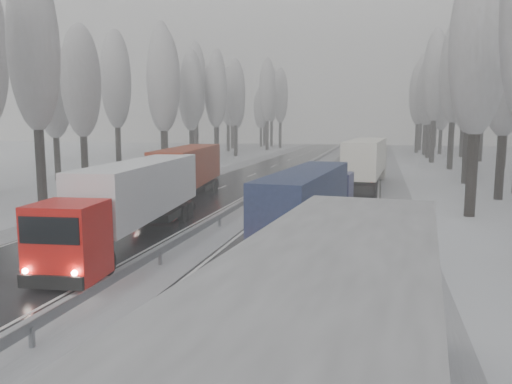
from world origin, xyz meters
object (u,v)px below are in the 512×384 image
at_px(truck_cream_box, 367,159).
at_px(truck_blue_box, 311,198).
at_px(truck_red_red, 185,171).
at_px(box_truck_distant, 369,146).
at_px(truck_red_white, 135,196).

bearing_deg(truck_cream_box, truck_blue_box, -92.21).
bearing_deg(truck_red_red, box_truck_distant, 71.46).
height_order(truck_blue_box, truck_red_red, truck_red_red).
height_order(truck_cream_box, truck_red_white, truck_cream_box).
bearing_deg(truck_cream_box, truck_red_white, -110.16).
relative_size(truck_red_white, truck_red_red, 0.97).
distance_m(truck_blue_box, truck_red_red, 14.36).
relative_size(truck_blue_box, box_truck_distant, 1.77).
distance_m(truck_cream_box, truck_red_red, 18.00).
relative_size(truck_cream_box, box_truck_distant, 2.14).
bearing_deg(truck_cream_box, truck_red_red, -132.41).
height_order(box_truck_distant, truck_red_white, truck_red_white).
xyz_separation_m(truck_blue_box, truck_cream_box, (2.21, 22.08, 0.44)).
bearing_deg(truck_red_white, box_truck_distant, 76.31).
height_order(truck_blue_box, box_truck_distant, truck_blue_box).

